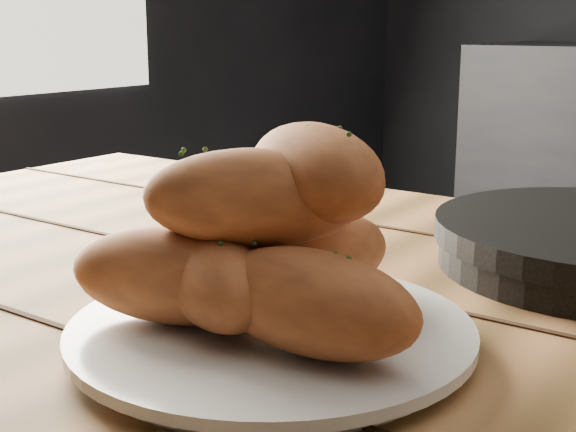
{
  "coord_description": "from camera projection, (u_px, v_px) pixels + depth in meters",
  "views": [
    {
      "loc": [
        -0.34,
        -1.01,
        0.97
      ],
      "look_at": [
        -0.65,
        -0.58,
        0.84
      ],
      "focal_mm": 50.0,
      "sensor_mm": 36.0,
      "label": 1
    }
  ],
  "objects": [
    {
      "name": "bread_rolls",
      "position": [
        261.0,
        247.0,
        0.54
      ],
      "size": [
        0.26,
        0.23,
        0.14
      ],
      "color": "#CA6C38",
      "rests_on": "plate"
    },
    {
      "name": "plate",
      "position": [
        271.0,
        335.0,
        0.55
      ],
      "size": [
        0.28,
        0.28,
        0.02
      ],
      "color": "silver",
      "rests_on": "table"
    }
  ]
}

